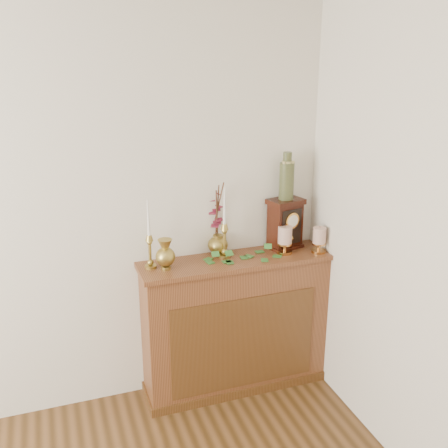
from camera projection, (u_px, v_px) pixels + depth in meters
name	position (u px, v px, depth m)	size (l,w,h in m)	color
console_shelf	(236.00, 327.00, 3.45)	(1.24, 0.34, 0.93)	brown
candlestick_left	(150.00, 246.00, 3.11)	(0.07, 0.07, 0.43)	#9D893F
candlestick_center	(225.00, 235.00, 3.26)	(0.08, 0.08, 0.46)	#9D893F
bud_vase	(165.00, 255.00, 3.10)	(0.12, 0.12, 0.19)	#9D893F
ginger_jar	(216.00, 220.00, 3.33)	(0.20, 0.21, 0.48)	#9D893F
pillar_candle_left	(285.00, 238.00, 3.35)	(0.10, 0.10, 0.19)	#C88A46
pillar_candle_right	(319.00, 239.00, 3.36)	(0.09, 0.09, 0.18)	#C88A46
ivy_garland	(237.00, 259.00, 3.24)	(0.43, 0.18, 0.09)	#306A28
mantel_clock	(285.00, 224.00, 3.43)	(0.25, 0.20, 0.33)	#34130A
ceramic_vase	(287.00, 178.00, 3.33)	(0.09, 0.09, 0.31)	#1A3528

